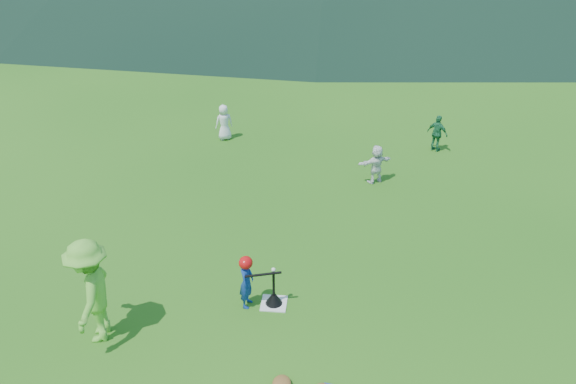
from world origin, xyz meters
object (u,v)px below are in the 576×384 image
Objects in this scene: batter_child at (247,282)px; batting_tee at (274,298)px; fielder_d at (376,164)px; home_plate at (274,303)px; fielder_a at (224,122)px; adult_coach at (91,291)px; fielder_c at (437,133)px.

batting_tee is at bearing -74.67° from batter_child.
batter_child is at bearing 34.40° from fielder_d.
fielder_a is (-2.33, 7.25, 0.51)m from home_plate.
batter_child is 0.94× the size of fielder_a.
home_plate is 5.30m from fielder_d.
fielder_c is (6.42, 8.08, -0.39)m from adult_coach.
fielder_c reaches higher than batting_tee.
adult_coach is 1.75× the size of fielder_a.
batting_tee is at bearing 0.00° from home_plate.
batter_child is 0.95× the size of fielder_c.
fielder_c is at bearing 133.77° from adult_coach.
home_plate is 7.94m from fielder_c.
fielder_d is at bearing 68.43° from home_plate.
batter_child is at bearing -171.75° from batting_tee.
home_plate is 0.25× the size of adult_coach.
batter_child is 0.59m from batting_tee.
batting_tee is (2.33, -7.25, -0.39)m from fielder_a.
batting_tee is (-3.69, -7.01, -0.39)m from fielder_c.
fielder_a is 1.05× the size of fielder_d.
adult_coach is at bearing 121.05° from batter_child.
adult_coach is (-2.27, -1.01, 0.42)m from batter_child.
home_plate is at bearing 38.59° from fielder_d.
fielder_d is at bearing 86.25° from fielder_c.
fielder_a is at bearing 107.80° from batting_tee.
batting_tee is (-1.94, -4.91, -0.36)m from fielder_d.
home_plate is 3.07m from adult_coach.
fielder_c is 7.93m from batting_tee.
home_plate is at bearing 98.30° from fielder_c.
fielder_d is at bearing 134.27° from adult_coach.
fielder_d is (4.27, -2.34, -0.03)m from fielder_a.
adult_coach is at bearing 59.57° from fielder_a.
fielder_d reaches higher than home_plate.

